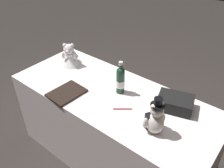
{
  "coord_description": "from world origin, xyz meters",
  "views": [
    {
      "loc": [
        -0.96,
        1.19,
        1.94
      ],
      "look_at": [
        0.0,
        0.0,
        0.86
      ],
      "focal_mm": 38.23,
      "sensor_mm": 36.0,
      "label": 1
    }
  ],
  "objects_px": {
    "teddy_bear_groom": "(155,119)",
    "signing_pen": "(122,109)",
    "gift_case_black": "(175,103)",
    "champagne_bottle": "(120,80)",
    "teddy_bear_bride": "(70,55)",
    "guestbook": "(67,93)"
  },
  "relations": [
    {
      "from": "teddy_bear_groom",
      "to": "signing_pen",
      "type": "xyz_separation_m",
      "value": [
        0.29,
        -0.04,
        -0.1
      ]
    },
    {
      "from": "signing_pen",
      "to": "guestbook",
      "type": "relative_size",
      "value": 0.43
    },
    {
      "from": "guestbook",
      "to": "teddy_bear_bride",
      "type": "bearing_deg",
      "value": -43.72
    },
    {
      "from": "signing_pen",
      "to": "guestbook",
      "type": "bearing_deg",
      "value": 15.51
    },
    {
      "from": "teddy_bear_bride",
      "to": "guestbook",
      "type": "height_order",
      "value": "teddy_bear_bride"
    },
    {
      "from": "teddy_bear_groom",
      "to": "teddy_bear_bride",
      "type": "relative_size",
      "value": 1.2
    },
    {
      "from": "teddy_bear_groom",
      "to": "teddy_bear_bride",
      "type": "xyz_separation_m",
      "value": [
        1.08,
        -0.26,
        -0.01
      ]
    },
    {
      "from": "teddy_bear_groom",
      "to": "gift_case_black",
      "type": "relative_size",
      "value": 0.94
    },
    {
      "from": "teddy_bear_bride",
      "to": "champagne_bottle",
      "type": "xyz_separation_m",
      "value": [
        -0.64,
        0.06,
        0.02
      ]
    },
    {
      "from": "teddy_bear_groom",
      "to": "teddy_bear_bride",
      "type": "distance_m",
      "value": 1.11
    },
    {
      "from": "teddy_bear_groom",
      "to": "gift_case_black",
      "type": "xyz_separation_m",
      "value": [
        -0.0,
        -0.3,
        -0.06
      ]
    },
    {
      "from": "champagne_bottle",
      "to": "guestbook",
      "type": "xyz_separation_m",
      "value": [
        0.32,
        0.29,
        -0.11
      ]
    },
    {
      "from": "signing_pen",
      "to": "teddy_bear_bride",
      "type": "bearing_deg",
      "value": -15.58
    },
    {
      "from": "gift_case_black",
      "to": "signing_pen",
      "type": "bearing_deg",
      "value": 41.44
    },
    {
      "from": "teddy_bear_groom",
      "to": "signing_pen",
      "type": "height_order",
      "value": "teddy_bear_groom"
    },
    {
      "from": "champagne_bottle",
      "to": "guestbook",
      "type": "bearing_deg",
      "value": 42.19
    },
    {
      "from": "gift_case_black",
      "to": "champagne_bottle",
      "type": "bearing_deg",
      "value": 12.6
    },
    {
      "from": "gift_case_black",
      "to": "teddy_bear_bride",
      "type": "bearing_deg",
      "value": 2.18
    },
    {
      "from": "gift_case_black",
      "to": "guestbook",
      "type": "distance_m",
      "value": 0.85
    },
    {
      "from": "guestbook",
      "to": "signing_pen",
      "type": "bearing_deg",
      "value": -161.14
    },
    {
      "from": "champagne_bottle",
      "to": "gift_case_black",
      "type": "xyz_separation_m",
      "value": [
        -0.44,
        -0.1,
        -0.07
      ]
    },
    {
      "from": "signing_pen",
      "to": "gift_case_black",
      "type": "height_order",
      "value": "gift_case_black"
    }
  ]
}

